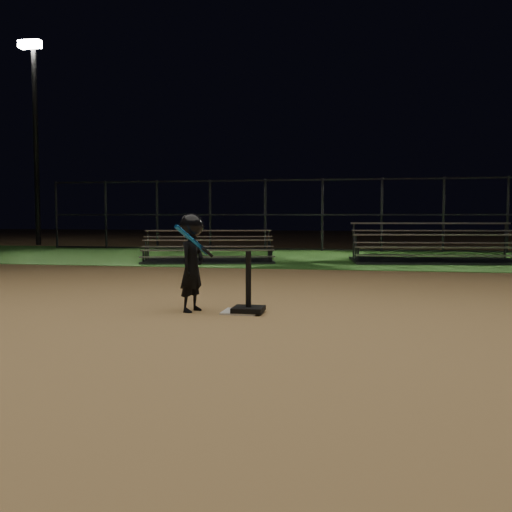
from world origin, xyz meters
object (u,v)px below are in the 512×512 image
Objects in this scene: bleacher_left at (208,256)px; bleacher_right at (434,254)px; batting_tee at (248,301)px; child_batter at (192,260)px; light_pole_left at (35,125)px; home_plate at (241,312)px.

bleacher_right is (5.84, 1.08, 0.04)m from bleacher_left.
batting_tee is 0.60× the size of child_batter.
bleacher_left is 0.45× the size of light_pole_left.
bleacher_left is 12.84m from light_pole_left.
bleacher_right is (3.26, 8.72, 0.20)m from home_plate.
batting_tee is at bearing -84.93° from bleacher_left.
batting_tee is 0.09× the size of light_pole_left.
batting_tee is at bearing -51.06° from light_pole_left.
child_batter is at bearing -89.95° from bleacher_left.
home_plate is at bearing 160.56° from batting_tee.
home_plate is 19.79m from light_pole_left.
bleacher_left is 0.83× the size of bleacher_right.
home_plate is 8.07m from bleacher_left.
home_plate is at bearing -85.55° from bleacher_left.
home_plate is 0.12× the size of bleacher_left.
home_plate is at bearing -117.67° from bleacher_right.
child_batter reaches higher than bleacher_left.
light_pole_left is (-12.10, 14.98, 4.78)m from batting_tee.
home_plate is at bearing -51.23° from light_pole_left.
light_pole_left is at bearing 128.12° from bleacher_left.
light_pole_left reaches higher than batting_tee.
bleacher_right reaches higher than batting_tee.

